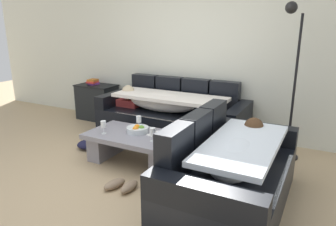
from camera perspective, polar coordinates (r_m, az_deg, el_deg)
ground_plane at (r=3.54m, az=-9.46°, el=-12.78°), size 14.00×14.00×0.00m
back_wall at (r=5.00m, az=5.12°, el=11.95°), size 9.00×0.10×2.70m
couch_along_wall at (r=4.78m, az=0.47°, el=-0.59°), size 2.24×0.92×0.88m
couch_near_window at (r=3.03m, az=11.49°, el=-11.02°), size 0.92×1.75×0.88m
coffee_table at (r=3.94m, az=-6.09°, el=-5.80°), size 1.20×0.68×0.38m
fruit_bowl at (r=3.93m, az=-5.58°, el=-3.02°), size 0.28×0.28×0.10m
wine_glass_near_left at (r=3.92m, az=-11.78°, el=-2.14°), size 0.07×0.07×0.17m
wine_glass_near_right at (r=3.59m, az=-2.85°, el=-3.52°), size 0.07×0.07×0.17m
wine_glass_far_back at (r=4.07m, az=-5.39°, el=-1.23°), size 0.07×0.07×0.17m
open_magazine at (r=3.80m, az=-1.45°, el=-4.15°), size 0.32×0.27×0.01m
side_cabinet at (r=5.86m, az=-12.89°, el=1.99°), size 0.72×0.44×0.64m
book_stack_on_cabinet at (r=5.83m, az=-13.63°, el=5.59°), size 0.18×0.22×0.10m
floor_lamp at (r=4.11m, az=21.67°, el=6.79°), size 0.33×0.31×1.95m
pair_of_shoes at (r=3.42m, az=-8.50°, el=-13.00°), size 0.32×0.31×0.09m
crumpled_garment at (r=4.56m, az=-13.87°, el=-5.52°), size 0.50×0.51×0.12m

